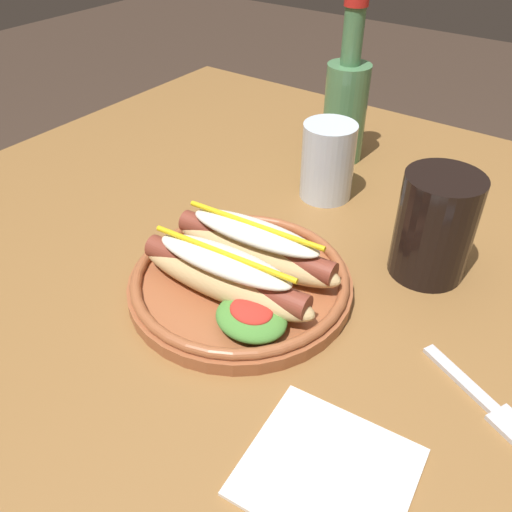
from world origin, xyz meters
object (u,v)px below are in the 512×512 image
soda_cup (435,226)px  napkin (328,472)px  fork (483,399)px  water_cup (328,161)px  glass_bottle (346,105)px  hot_dog_plate (241,274)px

soda_cup → napkin: (0.04, -0.29, -0.06)m
fork → napkin: same height
napkin → water_cup: bearing=120.2°
soda_cup → glass_bottle: bearing=137.9°
soda_cup → glass_bottle: 0.30m
water_cup → napkin: size_ratio=0.83×
napkin → hot_dog_plate: bearing=144.4°
water_cup → glass_bottle: glass_bottle is taller
hot_dog_plate → glass_bottle: (-0.07, 0.36, 0.06)m
soda_cup → glass_bottle: size_ratio=0.52×
hot_dog_plate → soda_cup: size_ratio=2.00×
hot_dog_plate → glass_bottle: size_ratio=1.04×
glass_bottle → water_cup: bearing=-71.7°
fork → soda_cup: size_ratio=0.93×
hot_dog_plate → napkin: size_ratio=1.92×
soda_cup → water_cup: soda_cup is taller
soda_cup → glass_bottle: glass_bottle is taller
glass_bottle → napkin: bearing=-62.5°
fork → soda_cup: 0.20m
hot_dog_plate → fork: hot_dog_plate is taller
water_cup → napkin: 0.44m
glass_bottle → napkin: glass_bottle is taller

